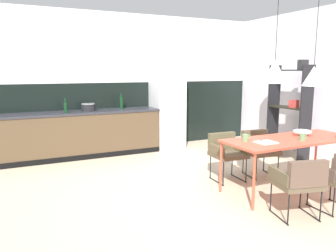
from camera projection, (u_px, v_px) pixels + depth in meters
ground_plane at (225, 201)px, 4.34m from camera, size 9.22×9.22×0.00m
back_wall_splashback_dark at (133, 115)px, 7.33m from camera, size 6.06×0.12×1.43m
back_wall_panel_upper at (132, 48)px, 7.09m from camera, size 6.06×0.12×1.43m
kitchen_counter at (78, 134)px, 6.51m from camera, size 3.23×0.63×0.90m
refrigerator_column at (167, 105)px, 7.25m from camera, size 0.63×0.60×1.89m
dining_table at (291, 142)px, 4.64m from camera, size 1.93×0.77×0.75m
armchair_near_window at (259, 146)px, 5.39m from camera, size 0.54×0.52×0.71m
armchair_corner_seat at (226, 149)px, 5.14m from camera, size 0.51×0.49×0.72m
armchair_by_stool at (300, 179)px, 3.74m from camera, size 0.57×0.57×0.72m
fruit_bowl at (302, 132)px, 4.85m from camera, size 0.26×0.26×0.08m
open_book at (266, 142)px, 4.37m from camera, size 0.26×0.23×0.02m
mug_short_terracotta at (245, 138)px, 4.46m from camera, size 0.13×0.09×0.09m
mug_dark_espresso at (303, 137)px, 4.50m from camera, size 0.13×0.08×0.09m
cooking_pot at (88, 107)px, 6.51m from camera, size 0.27×0.27×0.17m
bottle_spice_small at (121, 102)px, 6.84m from camera, size 0.06×0.06×0.32m
bottle_oil_tall at (65, 107)px, 6.20m from camera, size 0.06×0.06×0.28m
open_shelf_unit at (290, 107)px, 6.47m from camera, size 0.30×0.87×1.88m
pendant_lamp_over_table_near at (275, 71)px, 4.29m from camera, size 0.33×0.33×1.29m
pendant_lamp_over_table_far at (314, 76)px, 4.68m from camera, size 0.31×0.31×1.34m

